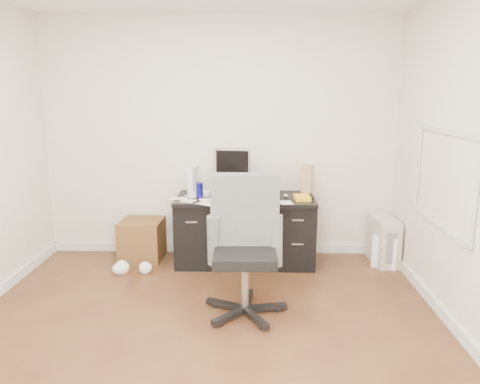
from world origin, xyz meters
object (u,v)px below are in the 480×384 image
object	(u,v)px
lcd_monitor	(233,171)
pc_tower	(383,240)
wicker_basket	(142,240)
office_chair	(245,248)
desk	(245,228)
keyboard	(243,199)

from	to	relation	value
lcd_monitor	pc_tower	world-z (taller)	lcd_monitor
pc_tower	wicker_basket	world-z (taller)	pc_tower
pc_tower	lcd_monitor	bearing A→B (deg)	171.12
office_chair	desk	bearing A→B (deg)	89.77
desk	office_chair	world-z (taller)	office_chair
lcd_monitor	pc_tower	distance (m)	1.85
pc_tower	desk	bearing A→B (deg)	177.36
lcd_monitor	pc_tower	size ratio (longest dim) A/B	1.02
keyboard	desk	bearing A→B (deg)	83.47
office_chair	wicker_basket	bearing A→B (deg)	131.02
desk	office_chair	xyz separation A→B (m)	(0.02, -1.24, 0.20)
desk	keyboard	world-z (taller)	keyboard
keyboard	wicker_basket	bearing A→B (deg)	173.48
desk	wicker_basket	distance (m)	1.18
lcd_monitor	office_chair	distance (m)	1.49
office_chair	pc_tower	bearing A→B (deg)	39.15
desk	office_chair	bearing A→B (deg)	-89.11
office_chair	pc_tower	world-z (taller)	office_chair
desk	pc_tower	xyz separation A→B (m)	(1.54, 0.04, -0.14)
lcd_monitor	office_chair	xyz separation A→B (m)	(0.16, -1.42, -0.41)
office_chair	wicker_basket	distance (m)	1.81
keyboard	lcd_monitor	bearing A→B (deg)	114.23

